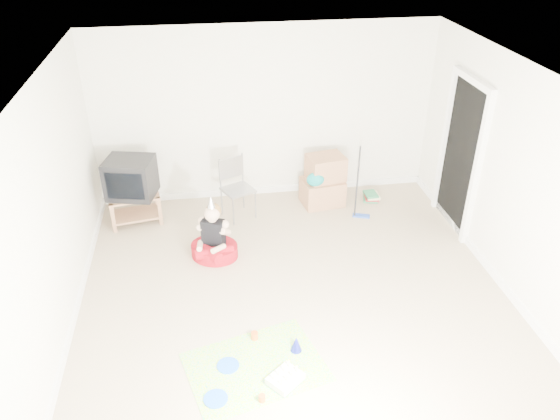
{
  "coord_description": "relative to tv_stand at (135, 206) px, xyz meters",
  "views": [
    {
      "loc": [
        -0.92,
        -5.03,
        4.13
      ],
      "look_at": [
        -0.1,
        0.4,
        0.9
      ],
      "focal_mm": 35.0,
      "sensor_mm": 36.0,
      "label": 1
    }
  ],
  "objects": [
    {
      "name": "orange_cup_far",
      "position": [
        1.39,
        -3.46,
        -0.22
      ],
      "size": [
        0.09,
        0.09,
        0.07
      ],
      "primitive_type": "cylinder",
      "rotation": [
        0.0,
        0.0,
        0.69
      ],
      "color": "#CD5016",
      "rests_on": "party_mat"
    },
    {
      "name": "crt_tv",
      "position": [
        -0.0,
        0.0,
        0.45
      ],
      "size": [
        0.74,
        0.66,
        0.54
      ],
      "primitive_type": "cube",
      "rotation": [
        0.0,
        0.0,
        -0.24
      ],
      "color": "black",
      "rests_on": "tv_stand"
    },
    {
      "name": "orange_cup_near",
      "position": [
        1.41,
        -2.63,
        -0.21
      ],
      "size": [
        0.08,
        0.08,
        0.08
      ],
      "primitive_type": "cylinder",
      "rotation": [
        0.0,
        0.0,
        0.06
      ],
      "color": "#CD5016",
      "rests_on": "party_mat"
    },
    {
      "name": "blue_plate_far",
      "position": [
        0.96,
        -3.37,
        -0.25
      ],
      "size": [
        0.29,
        0.29,
        0.01
      ],
      "primitive_type": "cylinder",
      "rotation": [
        0.0,
        0.0,
        0.3
      ],
      "color": "blue",
      "rests_on": "party_mat"
    },
    {
      "name": "blue_party_hat",
      "position": [
        1.82,
        -2.86,
        -0.17
      ],
      "size": [
        0.14,
        0.14,
        0.18
      ],
      "primitive_type": "cone",
      "rotation": [
        0.0,
        0.0,
        0.19
      ],
      "color": "#171BA1",
      "rests_on": "party_mat"
    },
    {
      "name": "doorway_recess",
      "position": [
        4.44,
        -0.7,
        0.76
      ],
      "size": [
        0.02,
        0.9,
        2.05
      ],
      "primitive_type": "cube",
      "color": "black",
      "rests_on": "ground"
    },
    {
      "name": "book_pile",
      "position": [
        3.53,
        0.13,
        -0.2
      ],
      "size": [
        0.28,
        0.32,
        0.12
      ],
      "color": "#2A7E4D",
      "rests_on": "ground"
    },
    {
      "name": "blue_plate_near",
      "position": [
        1.11,
        -2.98,
        -0.25
      ],
      "size": [
        0.32,
        0.32,
        0.01
      ],
      "primitive_type": "cylinder",
      "rotation": [
        0.0,
        0.0,
        0.66
      ],
      "color": "blue",
      "rests_on": "party_mat"
    },
    {
      "name": "cardboard_boxes",
      "position": [
        2.76,
        0.13,
        0.11
      ],
      "size": [
        0.67,
        0.56,
        0.76
      ],
      "color": "#AD7853",
      "rests_on": "ground"
    },
    {
      "name": "seated_woman",
      "position": [
        1.07,
        -1.03,
        -0.07
      ],
      "size": [
        0.81,
        0.81,
        0.88
      ],
      "color": "maroon",
      "rests_on": "ground"
    },
    {
      "name": "birthday_cake",
      "position": [
        1.64,
        -3.27,
        -0.22
      ],
      "size": [
        0.4,
        0.39,
        0.15
      ],
      "color": "white",
      "rests_on": "party_mat"
    },
    {
      "name": "ground",
      "position": [
        1.96,
        -1.9,
        -0.26
      ],
      "size": [
        5.0,
        5.0,
        0.0
      ],
      "primitive_type": "plane",
      "color": "tan",
      "rests_on": "ground"
    },
    {
      "name": "floor_mop",
      "position": [
        3.23,
        -0.35,
        0.0
      ],
      "size": [
        0.26,
        0.33,
        1.0
      ],
      "color": "#2449B8",
      "rests_on": "ground"
    },
    {
      "name": "party_mat",
      "position": [
        1.38,
        -3.03,
        -0.26
      ],
      "size": [
        1.53,
        1.27,
        0.01
      ],
      "primitive_type": "cube",
      "rotation": [
        0.0,
        0.0,
        0.26
      ],
      "color": "#EC3199",
      "rests_on": "ground"
    },
    {
      "name": "folding_chair",
      "position": [
        1.47,
        -0.07,
        0.18
      ],
      "size": [
        0.53,
        0.52,
        0.9
      ],
      "color": "#939398",
      "rests_on": "ground"
    },
    {
      "name": "tv_stand",
      "position": [
        0.0,
        0.0,
        0.0
      ],
      "size": [
        0.76,
        0.55,
        0.44
      ],
      "color": "#966543",
      "rests_on": "ground"
    }
  ]
}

